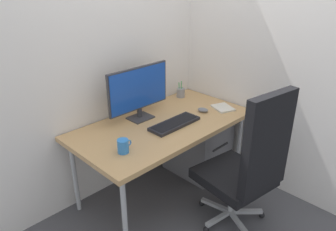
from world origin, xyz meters
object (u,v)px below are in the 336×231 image
keyboard (175,124)px  coffee_mug (123,146)px  monitor (139,90)px  pen_holder (181,92)px  filing_cabinet (197,146)px  office_chair (249,164)px  notebook (223,108)px  mouse (203,110)px

keyboard → coffee_mug: size_ratio=4.02×
monitor → pen_holder: 0.67m
filing_cabinet → monitor: bearing=160.9°
filing_cabinet → keyboard: (-0.46, -0.12, 0.45)m
filing_cabinet → keyboard: bearing=-165.6°
office_chair → keyboard: bearing=96.6°
notebook → coffee_mug: bearing=-159.7°
monitor → keyboard: size_ratio=1.33×
filing_cabinet → keyboard: size_ratio=1.19×
keyboard → filing_cabinet: bearing=14.4°
mouse → pen_holder: size_ratio=0.57×
office_chair → monitor: office_chair is taller
monitor → keyboard: bearing=-70.2°
keyboard → office_chair: bearing=-83.4°
office_chair → keyboard: office_chair is taller
monitor → filing_cabinet: bearing=-19.1°
monitor → coffee_mug: monitor is taller
pen_holder → coffee_mug: pen_holder is taller
monitor → pen_holder: bearing=8.6°
coffee_mug → office_chair: bearing=-44.0°
coffee_mug → filing_cabinet: bearing=9.1°
pen_holder → mouse: bearing=-108.5°
office_chair → notebook: bearing=50.8°
monitor → mouse: bearing=-32.2°
pen_holder → coffee_mug: 1.19m
office_chair → mouse: bearing=66.5°
keyboard → notebook: (0.57, -0.08, -0.01)m
monitor → pen_holder: (0.63, 0.10, -0.21)m
office_chair → monitor: (-0.19, 1.00, 0.37)m
office_chair → keyboard: (-0.08, 0.68, 0.12)m
filing_cabinet → coffee_mug: size_ratio=4.79×
office_chair → filing_cabinet: office_chair is taller
office_chair → filing_cabinet: 0.94m
keyboard → pen_holder: 0.66m
monitor → coffee_mug: bearing=-141.8°
mouse → office_chair: bearing=-130.9°
mouse → notebook: size_ratio=0.51×
keyboard → coffee_mug: 0.58m
notebook → mouse: bearing=178.7°
filing_cabinet → notebook: 0.50m
keyboard → notebook: 0.58m
office_chair → monitor: 1.08m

